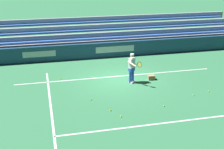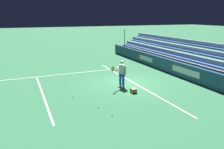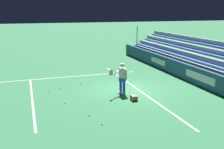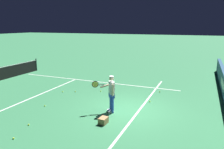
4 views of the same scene
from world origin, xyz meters
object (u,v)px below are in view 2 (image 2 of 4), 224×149
object	(u,v)px
tennis_ball_far_left	(56,86)
tennis_ball_toward_net	(112,115)
tennis_ball_midcourt	(126,77)
tennis_ball_by_box	(73,97)
tennis_ball_far_right	(117,71)
tennis_player	(122,74)
tennis_ball_stray_back	(83,79)
tennis_ball_on_baseline	(98,108)
ball_box_cardboard	(133,91)
tennis_ball_near_player	(66,84)

from	to	relation	value
tennis_ball_far_left	tennis_ball_toward_net	bearing A→B (deg)	-162.67
tennis_ball_midcourt	tennis_ball_by_box	bearing A→B (deg)	119.45
tennis_ball_far_right	tennis_ball_midcourt	world-z (taller)	same
tennis_player	tennis_ball_stray_back	xyz separation A→B (m)	(2.66, 1.80, -0.86)
tennis_ball_midcourt	tennis_ball_on_baseline	size ratio (longest dim) A/B	1.00
ball_box_cardboard	tennis_ball_stray_back	distance (m)	4.40
ball_box_cardboard	tennis_ball_toward_net	bearing A→B (deg)	134.43
ball_box_cardboard	tennis_ball_midcourt	xyz separation A→B (m)	(3.27, -1.18, -0.10)
tennis_player	tennis_ball_near_player	xyz separation A→B (m)	(1.98, 3.19, -0.86)
tennis_ball_by_box	tennis_ball_near_player	bearing A→B (deg)	-2.75
ball_box_cardboard	tennis_ball_toward_net	distance (m)	3.38
ball_box_cardboard	tennis_ball_on_baseline	distance (m)	3.01
tennis_player	tennis_ball_toward_net	bearing A→B (deg)	148.47
tennis_player	tennis_ball_far_right	xyz separation A→B (m)	(3.93, -1.52, -0.86)
tennis_player	tennis_ball_far_left	distance (m)	4.31
tennis_player	ball_box_cardboard	distance (m)	1.49
ball_box_cardboard	tennis_ball_far_left	xyz separation A→B (m)	(2.93, 4.07, -0.10)
tennis_ball_on_baseline	tennis_ball_far_left	bearing A→B (deg)	17.75
tennis_ball_midcourt	tennis_ball_by_box	xyz separation A→B (m)	(-2.64, 4.68, 0.00)
tennis_player	tennis_ball_near_player	distance (m)	3.85
tennis_ball_midcourt	tennis_ball_toward_net	xyz separation A→B (m)	(-5.64, 3.59, 0.00)
tennis_ball_stray_back	tennis_ball_near_player	distance (m)	1.54
tennis_ball_stray_back	tennis_ball_midcourt	bearing A→B (deg)	-101.58
tennis_player	tennis_ball_far_right	world-z (taller)	tennis_player
tennis_ball_far_right	tennis_ball_near_player	xyz separation A→B (m)	(-1.94, 4.71, 0.00)
tennis_ball_stray_back	tennis_ball_by_box	distance (m)	3.62
tennis_ball_by_box	tennis_ball_toward_net	bearing A→B (deg)	-160.08
tennis_ball_far_left	tennis_ball_near_player	distance (m)	0.76
tennis_ball_on_baseline	tennis_ball_far_left	xyz separation A→B (m)	(4.25, 1.36, 0.00)
tennis_ball_stray_back	tennis_ball_far_left	bearing A→B (deg)	115.65
tennis_ball_far_left	tennis_ball_by_box	distance (m)	2.36
tennis_ball_far_right	tennis_ball_stray_back	xyz separation A→B (m)	(-1.26, 3.33, 0.00)
tennis_ball_on_baseline	tennis_ball_near_player	bearing A→B (deg)	8.35
tennis_player	tennis_ball_far_left	world-z (taller)	tennis_player
tennis_ball_toward_net	tennis_ball_far_left	xyz separation A→B (m)	(5.29, 1.65, 0.00)
ball_box_cardboard	tennis_ball_toward_net	world-z (taller)	ball_box_cardboard
tennis_player	tennis_ball_on_baseline	bearing A→B (deg)	135.81
tennis_player	tennis_ball_on_baseline	size ratio (longest dim) A/B	25.98
tennis_ball_midcourt	tennis_ball_far_left	xyz separation A→B (m)	(-0.35, 5.24, 0.00)
tennis_player	tennis_ball_toward_net	distance (m)	4.34
tennis_ball_midcourt	tennis_ball_near_player	world-z (taller)	same
tennis_ball_on_baseline	tennis_ball_stray_back	distance (m)	5.30
tennis_ball_toward_net	tennis_ball_far_left	world-z (taller)	same
ball_box_cardboard	tennis_ball_near_player	bearing A→B (deg)	46.13
tennis_player	tennis_ball_stray_back	world-z (taller)	tennis_player
tennis_ball_midcourt	tennis_ball_near_player	xyz separation A→B (m)	(-0.03, 4.55, 0.00)
tennis_ball_midcourt	tennis_ball_on_baseline	world-z (taller)	same
tennis_ball_far_right	tennis_ball_by_box	size ratio (longest dim) A/B	1.00
tennis_ball_far_right	tennis_ball_midcourt	xyz separation A→B (m)	(-1.91, 0.16, 0.00)
ball_box_cardboard	tennis_ball_on_baseline	world-z (taller)	ball_box_cardboard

